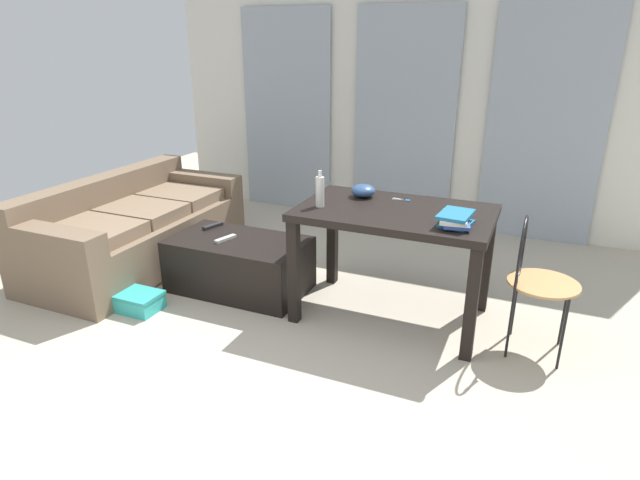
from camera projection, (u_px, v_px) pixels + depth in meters
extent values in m
plane|color=#B2A893|center=(322.00, 303.00, 3.84)|extent=(8.28, 8.28, 0.00)
cube|color=silver|center=(407.00, 102.00, 5.22)|extent=(5.08, 0.10, 2.44)
cube|color=#99A3AD|center=(287.00, 113.00, 5.69)|extent=(1.02, 0.03, 2.11)
cube|color=#99A3AD|center=(404.00, 119.00, 5.21)|extent=(1.02, 0.03, 2.11)
cube|color=#99A3AD|center=(545.00, 128.00, 4.73)|extent=(1.02, 0.03, 2.11)
cube|color=brown|center=(140.00, 239.00, 4.49)|extent=(0.89, 1.92, 0.41)
cube|color=brown|center=(103.00, 194.00, 4.49)|extent=(0.20, 1.92, 0.31)
cube|color=brown|center=(197.00, 182.00, 5.12)|extent=(0.89, 0.20, 0.18)
cube|color=brown|center=(49.00, 240.00, 3.64)|extent=(0.89, 0.20, 0.18)
cube|color=#7D664F|center=(179.00, 196.00, 4.81)|extent=(0.65, 0.48, 0.10)
cube|color=#7D664F|center=(141.00, 212.00, 4.38)|extent=(0.65, 0.48, 0.10)
cube|color=#7D664F|center=(94.00, 231.00, 3.94)|extent=(0.65, 0.48, 0.10)
cube|color=black|center=(239.00, 264.00, 4.00)|extent=(1.02, 0.58, 0.40)
cube|color=black|center=(395.00, 213.00, 3.42)|extent=(1.25, 0.77, 0.05)
cube|color=black|center=(294.00, 272.00, 3.48)|extent=(0.07, 0.07, 0.72)
cube|color=black|center=(471.00, 305.00, 3.05)|extent=(0.07, 0.07, 0.72)
cube|color=black|center=(332.00, 239.00, 4.06)|extent=(0.07, 0.07, 0.72)
cube|color=black|center=(486.00, 262.00, 3.63)|extent=(0.07, 0.07, 0.72)
cylinder|color=#B7844C|center=(543.00, 283.00, 3.10)|extent=(0.41, 0.41, 0.02)
cylinder|color=black|center=(563.00, 335.00, 3.00)|extent=(0.02, 0.02, 0.45)
cylinder|color=black|center=(564.00, 312.00, 3.25)|extent=(0.02, 0.02, 0.45)
cylinder|color=black|center=(510.00, 324.00, 3.12)|extent=(0.02, 0.02, 0.45)
cylinder|color=black|center=(515.00, 303.00, 3.36)|extent=(0.02, 0.02, 0.45)
torus|color=black|center=(522.00, 249.00, 3.09)|extent=(0.02, 0.41, 0.41)
cylinder|color=black|center=(517.00, 275.00, 2.97)|extent=(0.02, 0.02, 0.19)
cylinder|color=black|center=(522.00, 253.00, 3.27)|extent=(0.02, 0.02, 0.19)
cylinder|color=beige|center=(320.00, 192.00, 3.43)|extent=(0.06, 0.06, 0.20)
cylinder|color=beige|center=(320.00, 174.00, 3.39)|extent=(0.02, 0.02, 0.04)
ellipsoid|color=#2D4C7A|center=(363.00, 191.00, 3.66)|extent=(0.17, 0.17, 0.09)
cube|color=#1E668C|center=(456.00, 224.00, 3.13)|extent=(0.20, 0.25, 0.01)
cube|color=#33519E|center=(456.00, 221.00, 3.12)|extent=(0.20, 0.32, 0.02)
cube|color=silver|center=(455.00, 218.00, 3.11)|extent=(0.18, 0.28, 0.02)
cube|color=#1E668C|center=(456.00, 214.00, 3.09)|extent=(0.20, 0.27, 0.02)
cube|color=#9EA0A5|center=(398.00, 199.00, 3.61)|extent=(0.09, 0.03, 0.00)
torus|color=#3372B2|center=(408.00, 200.00, 3.59)|extent=(0.03, 0.03, 0.00)
cube|color=#9EA0A5|center=(399.00, 199.00, 3.62)|extent=(0.09, 0.02, 0.00)
torus|color=#3372B2|center=(408.00, 200.00, 3.59)|extent=(0.03, 0.03, 0.00)
cube|color=#232326|center=(213.00, 226.00, 4.17)|extent=(0.09, 0.18, 0.02)
cube|color=#B7B7B2|center=(225.00, 239.00, 3.91)|extent=(0.09, 0.19, 0.02)
cube|color=#33B2AD|center=(136.00, 302.00, 3.74)|extent=(0.35, 0.23, 0.11)
cube|color=teal|center=(135.00, 294.00, 3.72)|extent=(0.36, 0.24, 0.02)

